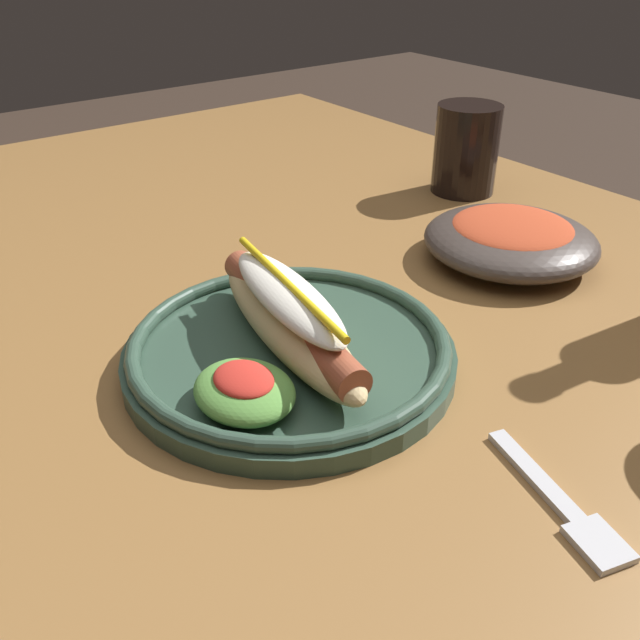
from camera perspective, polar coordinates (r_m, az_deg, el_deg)
dining_table at (r=0.69m, az=-0.85°, el=-5.13°), size 1.35×0.95×0.74m
hot_dog_plate at (r=0.54m, az=-2.71°, el=-1.96°), size 0.26×0.26×0.08m
fork at (r=0.46m, az=19.31°, el=-14.18°), size 0.12×0.05×0.00m
soda_cup at (r=0.90m, az=11.90°, el=13.56°), size 0.08×0.08×0.11m
side_bowl at (r=0.73m, az=15.40°, el=6.49°), size 0.17×0.17×0.05m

